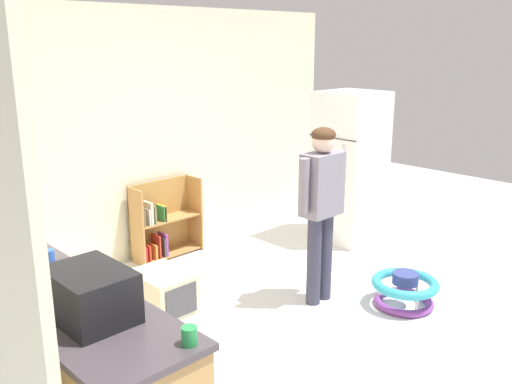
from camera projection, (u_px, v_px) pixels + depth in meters
The scene contains 15 objects.
ground_plane at pixel (318, 317), 4.87m from camera, with size 12.00×12.00×0.00m, color silver.
back_wall at pixel (158, 134), 6.13m from camera, with size 5.20×0.06×2.70m, color #EEE7C5.
kitchen_counter at pixel (62, 358), 3.44m from camera, with size 0.65×2.27×0.90m.
refrigerator at pixel (349, 167), 6.61m from camera, with size 0.73×0.68×1.78m.
bookshelf at pixel (162, 224), 6.17m from camera, with size 0.80×0.28×0.85m.
standing_person at pixel (321, 199), 4.94m from camera, with size 0.57×0.22×1.63m.
baby_walker at pixel (405, 290), 5.05m from camera, with size 0.60×0.60×0.32m.
pet_carrier at pixel (163, 291), 4.97m from camera, with size 0.42×0.55×0.36m.
microwave at pixel (91, 294), 2.96m from camera, with size 0.37×0.48×0.28m.
banana_bunch at pixel (33, 300), 3.14m from camera, with size 0.15×0.16×0.04m.
ketchup_bottle at pixel (29, 261), 3.51m from camera, with size 0.07×0.07×0.25m.
green_cup at pixel (189, 336), 2.73m from camera, with size 0.08×0.08×0.10m, color green.
teal_cup at pixel (4, 277), 3.40m from camera, with size 0.08×0.08×0.10m, color teal.
blue_cup at pixel (49, 257), 3.72m from camera, with size 0.08×0.08×0.10m, color blue.
white_cup at pixel (78, 273), 3.46m from camera, with size 0.08×0.08×0.10m, color white.
Camera 1 is at (-3.46, -2.78, 2.35)m, focal length 39.05 mm.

